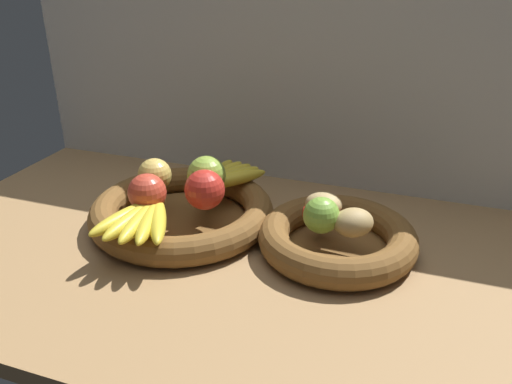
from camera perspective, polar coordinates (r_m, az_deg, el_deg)
ground_plane at (r=104.10cm, az=1.13°, el=-5.64°), size 140.00×90.00×3.00cm
back_wall at (r=120.62cm, az=5.88°, el=13.48°), size 140.00×3.00×55.00cm
fruit_bowl_left at (r=107.83cm, az=-8.10°, el=-2.18°), size 37.52×37.52×5.79cm
fruit_bowl_right at (r=98.56cm, az=8.90°, el=-5.05°), size 29.69×29.69×5.79cm
apple_green_back at (r=106.61cm, az=-5.45°, el=1.85°), size 7.96×7.96×7.96cm
apple_red_front at (r=101.40cm, az=-11.85°, el=-0.06°), size 7.42×7.42×7.42cm
apple_red_right at (r=100.40cm, az=-5.65°, el=0.26°), size 7.86×7.86×7.86cm
apple_golden_left at (r=109.41cm, az=-11.05°, el=1.84°), size 7.02×7.02×7.02cm
banana_bunch_front at (r=96.76cm, az=-12.43°, el=-2.88°), size 15.28×18.34×3.01cm
banana_bunch_back at (r=112.42cm, az=-3.24°, el=1.76°), size 11.97×16.36×2.76cm
potato_small at (r=92.76cm, az=10.63°, el=-3.30°), size 9.32×8.99×5.03cm
potato_oblong at (r=98.96cm, az=7.43°, el=-1.34°), size 7.49×6.40×4.40cm
lime_near at (r=92.64cm, az=7.18°, el=-2.55°), size 6.56×6.56×6.56cm
chili_pepper at (r=97.24cm, az=8.95°, el=-2.72°), size 12.94×2.39×2.12cm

